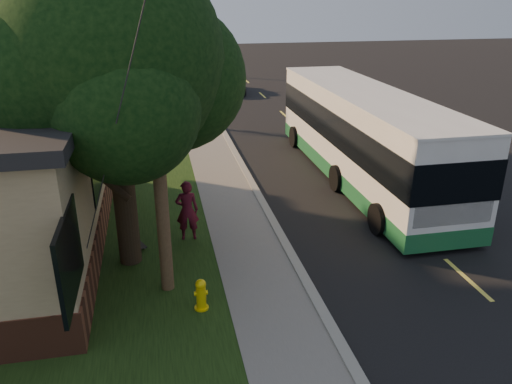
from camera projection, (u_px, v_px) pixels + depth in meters
ground at (313, 298)px, 11.64m from camera, size 120.00×120.00×0.00m
road at (331, 157)px, 21.46m from camera, size 8.00×80.00×0.01m
curb at (240, 162)px, 20.70m from camera, size 0.25×80.00×0.12m
sidewalk at (216, 164)px, 20.52m from camera, size 2.00×80.00×0.08m
grass_verge at (129, 170)px, 19.87m from camera, size 5.00×80.00×0.07m
fire_hydrant at (201, 294)px, 10.99m from camera, size 0.32×0.32×0.74m
utility_pole at (153, 97)px, 10.19m from camera, size 2.86×3.21×9.07m
leafy_tree at (112, 61)px, 11.33m from camera, size 6.30×6.00×7.80m
bare_tree_near at (149, 82)px, 26.53m from camera, size 1.38×1.21×4.31m
bare_tree_far at (155, 57)px, 37.58m from camera, size 1.38×1.21×4.03m
traffic_signal at (196, 36)px, 41.43m from camera, size 0.18×0.22×5.50m
transit_bus at (363, 133)px, 18.37m from camera, size 2.85×12.35×3.34m
skateboarder at (187, 210)px, 13.94m from camera, size 0.66×0.45×1.75m
skateboard_main at (137, 243)px, 13.90m from camera, size 0.56×0.88×0.08m
dumpster at (40, 162)px, 18.39m from camera, size 2.01×1.82×1.45m
distant_car at (230, 81)px, 34.98m from camera, size 1.85×4.45×1.51m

